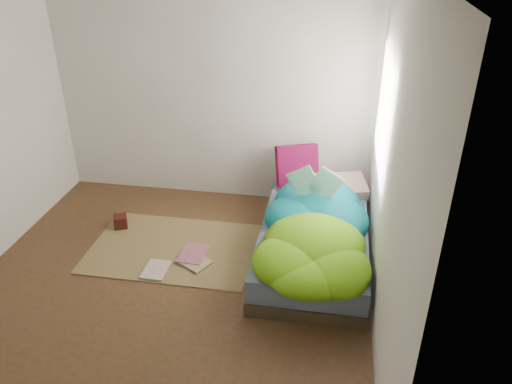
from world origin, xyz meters
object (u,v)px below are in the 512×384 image
bed (314,238)px  pillow_magenta (297,166)px  floor_book_b (181,253)px  floor_book_a (145,269)px  wooden_box (121,221)px  open_book (315,174)px

bed → pillow_magenta: (-0.25, 0.76, 0.39)m
pillow_magenta → floor_book_b: pillow_magenta is taller
floor_book_a → pillow_magenta: bearing=47.0°
wooden_box → bed: bearing=-2.9°
bed → pillow_magenta: bearing=108.4°
bed → open_book: bearing=106.8°
bed → floor_book_a: bed is taller
pillow_magenta → floor_book_a: pillow_magenta is taller
pillow_magenta → bed: bearing=-91.9°
open_book → floor_book_a: (-1.48, -0.65, -0.79)m
floor_book_b → open_book: bearing=18.8°
pillow_magenta → open_book: size_ratio=1.04×
open_book → floor_book_b: open_book is taller
pillow_magenta → wooden_box: pillow_magenta is taller
pillow_magenta → floor_book_a: 1.90m
pillow_magenta → open_book: 0.75m
floor_book_b → floor_book_a: bearing=-128.4°
open_book → pillow_magenta: bearing=110.4°
open_book → floor_book_b: size_ratio=1.27×
bed → floor_book_a: size_ratio=6.85×
floor_book_b → pillow_magenta: bearing=48.2°
bed → floor_book_b: bearing=-168.1°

